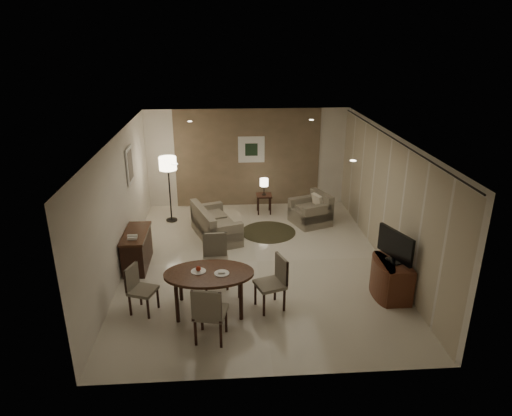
{
  "coord_description": "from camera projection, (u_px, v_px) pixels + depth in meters",
  "views": [
    {
      "loc": [
        -0.62,
        -8.66,
        4.58
      ],
      "look_at": [
        0.0,
        0.2,
        1.15
      ],
      "focal_mm": 32.0,
      "sensor_mm": 36.0,
      "label": 1
    }
  ],
  "objects": [
    {
      "name": "side_table",
      "position": [
        264.0,
        204.0,
        12.3
      ],
      "size": [
        0.4,
        0.4,
        0.52
      ],
      "primitive_type": null,
      "color": "black",
      "rests_on": "floor"
    },
    {
      "name": "downlight_nr",
      "position": [
        353.0,
        161.0,
        7.2
      ],
      "size": [
        0.1,
        0.1,
        0.01
      ],
      "primitive_type": "cylinder",
      "color": "white",
      "rests_on": "ceiling"
    },
    {
      "name": "chair_right",
      "position": [
        270.0,
        284.0,
        7.95
      ],
      "size": [
        0.59,
        0.59,
        0.96
      ],
      "primitive_type": null,
      "rotation": [
        0.0,
        0.0,
        -1.25
      ],
      "color": "gray",
      "rests_on": "floor"
    },
    {
      "name": "round_rug",
      "position": [
        268.0,
        232.0,
        11.18
      ],
      "size": [
        1.33,
        1.33,
        0.01
      ],
      "primitive_type": "cylinder",
      "color": "#393420",
      "rests_on": "floor"
    },
    {
      "name": "chair_far",
      "position": [
        216.0,
        262.0,
        8.66
      ],
      "size": [
        0.51,
        0.51,
        1.0
      ],
      "primitive_type": null,
      "rotation": [
        0.0,
        0.0,
        0.05
      ],
      "color": "gray",
      "rests_on": "floor"
    },
    {
      "name": "art_left_canvas",
      "position": [
        130.0,
        165.0,
        10.02
      ],
      "size": [
        0.01,
        0.46,
        0.64
      ],
      "primitive_type": "cube",
      "color": "gray",
      "rests_on": "wall_left"
    },
    {
      "name": "floor_lamp",
      "position": [
        170.0,
        189.0,
        11.58
      ],
      "size": [
        0.43,
        0.43,
        1.7
      ],
      "primitive_type": null,
      "color": "#FFE5B7",
      "rests_on": "floor"
    },
    {
      "name": "chair_near",
      "position": [
        211.0,
        311.0,
        7.13
      ],
      "size": [
        0.57,
        0.57,
        1.0
      ],
      "primitive_type": null,
      "rotation": [
        0.0,
        0.0,
        2.93
      ],
      "color": "gray",
      "rests_on": "floor"
    },
    {
      "name": "tv_cabinet",
      "position": [
        392.0,
        278.0,
        8.38
      ],
      "size": [
        0.48,
        0.9,
        0.7
      ],
      "primitive_type": null,
      "color": "#5A281B",
      "rests_on": "floor"
    },
    {
      "name": "napkin",
      "position": [
        222.0,
        272.0,
        7.77
      ],
      "size": [
        0.12,
        0.08,
        0.03
      ],
      "primitive_type": "cube",
      "color": "white",
      "rests_on": "plate_b"
    },
    {
      "name": "art_back_frame",
      "position": [
        251.0,
        149.0,
        12.4
      ],
      "size": [
        0.72,
        0.03,
        0.72
      ],
      "primitive_type": "cube",
      "color": "silver",
      "rests_on": "wall_back"
    },
    {
      "name": "telephone",
      "position": [
        132.0,
        237.0,
        9.02
      ],
      "size": [
        0.2,
        0.14,
        0.09
      ],
      "primitive_type": null,
      "color": "white",
      "rests_on": "console_desk"
    },
    {
      "name": "art_left_frame",
      "position": [
        130.0,
        165.0,
        10.02
      ],
      "size": [
        0.03,
        0.6,
        0.8
      ],
      "primitive_type": "cube",
      "color": "silver",
      "rests_on": "wall_left"
    },
    {
      "name": "plate_b",
      "position": [
        222.0,
        273.0,
        7.78
      ],
      "size": [
        0.26,
        0.26,
        0.02
      ],
      "primitive_type": "cylinder",
      "color": "white",
      "rests_on": "dining_table"
    },
    {
      "name": "fruit_apple",
      "position": [
        198.0,
        269.0,
        7.83
      ],
      "size": [
        0.09,
        0.09,
        0.09
      ],
      "primitive_type": "sphere",
      "color": "#AA2913",
      "rests_on": "plate_a"
    },
    {
      "name": "room_shell",
      "position": [
        255.0,
        196.0,
        9.64
      ],
      "size": [
        5.5,
        7.0,
        2.7
      ],
      "color": "beige",
      "rests_on": "ground"
    },
    {
      "name": "chair_left",
      "position": [
        143.0,
        290.0,
        7.85
      ],
      "size": [
        0.54,
        0.54,
        0.86
      ],
      "primitive_type": null,
      "rotation": [
        0.0,
        0.0,
        1.21
      ],
      "color": "gray",
      "rests_on": "floor"
    },
    {
      "name": "sofa",
      "position": [
        216.0,
        222.0,
        10.8
      ],
      "size": [
        1.77,
        1.27,
        0.75
      ],
      "primitive_type": null,
      "rotation": [
        0.0,
        0.0,
        1.9
      ],
      "color": "gray",
      "rests_on": "floor"
    },
    {
      "name": "armchair",
      "position": [
        310.0,
        209.0,
        11.56
      ],
      "size": [
        1.09,
        1.12,
        0.78
      ],
      "primitive_type": null,
      "rotation": [
        0.0,
        0.0,
        -1.21
      ],
      "color": "gray",
      "rests_on": "floor"
    },
    {
      "name": "art_back_canvas",
      "position": [
        251.0,
        150.0,
        12.39
      ],
      "size": [
        0.34,
        0.01,
        0.34
      ],
      "primitive_type": "cube",
      "color": "black",
      "rests_on": "wall_back"
    },
    {
      "name": "taupe_accent",
      "position": [
        248.0,
        158.0,
        12.51
      ],
      "size": [
        3.96,
        0.03,
        2.7
      ],
      "primitive_type": "cube",
      "color": "#7F674F",
      "rests_on": "wall_back"
    },
    {
      "name": "table_lamp",
      "position": [
        264.0,
        186.0,
        12.11
      ],
      "size": [
        0.22,
        0.22,
        0.5
      ],
      "primitive_type": null,
      "color": "#FFEAC1",
      "rests_on": "side_table"
    },
    {
      "name": "console_desk",
      "position": [
        137.0,
        249.0,
        9.45
      ],
      "size": [
        0.48,
        1.2,
        0.75
      ],
      "primitive_type": null,
      "color": "#4D2B18",
      "rests_on": "floor"
    },
    {
      "name": "flat_tv",
      "position": [
        395.0,
        246.0,
        8.14
      ],
      "size": [
        0.36,
        0.85,
        0.6
      ],
      "primitive_type": null,
      "rotation": [
        0.0,
        0.0,
        0.35
      ],
      "color": "black",
      "rests_on": "tv_cabinet"
    },
    {
      "name": "downlight_fr",
      "position": [
        311.0,
        120.0,
        10.55
      ],
      "size": [
        0.1,
        0.1,
        0.01
      ],
      "primitive_type": "cylinder",
      "color": "white",
      "rests_on": "ceiling"
    },
    {
      "name": "plate_a",
      "position": [
        198.0,
        271.0,
        7.85
      ],
      "size": [
        0.26,
        0.26,
        0.02
      ],
      "primitive_type": "cylinder",
      "color": "white",
      "rests_on": "dining_table"
    },
    {
      "name": "downlight_fl",
      "position": [
        190.0,
        121.0,
        10.37
      ],
      "size": [
        0.1,
        0.1,
        0.01
      ],
      "primitive_type": "cylinder",
      "color": "white",
      "rests_on": "ceiling"
    },
    {
      "name": "curtain_rod",
      "position": [
        392.0,
        138.0,
        8.97
      ],
      "size": [
        0.03,
        6.8,
        0.03
      ],
      "primitive_type": "cylinder",
      "rotation": [
        1.57,
        0.0,
        0.0
      ],
      "color": "black",
      "rests_on": "wall_right"
    },
    {
      "name": "dining_table",
      "position": [
        210.0,
        291.0,
        7.95
      ],
      "size": [
        1.55,
        0.97,
        0.73
      ],
      "primitive_type": null,
      "color": "#4D2B18",
      "rests_on": "floor"
    },
    {
      "name": "downlight_nl",
      "position": [
        174.0,
        164.0,
        7.02
      ],
      "size": [
        0.1,
        0.1,
        0.01
      ],
      "primitive_type": "cylinder",
      "color": "white",
      "rests_on": "ceiling"
    },
    {
      "name": "curtain_wall",
      "position": [
        385.0,
        201.0,
        9.45
      ],
      "size": [
        0.08,
        6.7,
        2.58
      ],
      "primitive_type": null,
      "color": "beige",
      "rests_on": "wall_right"
    }
  ]
}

